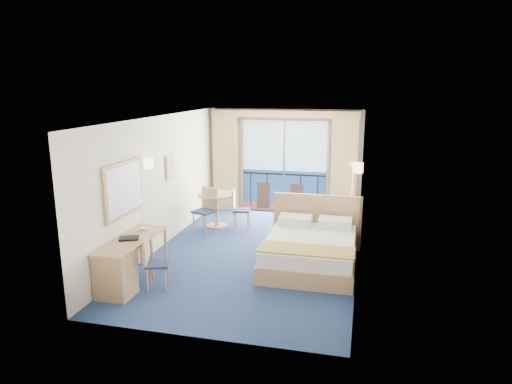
# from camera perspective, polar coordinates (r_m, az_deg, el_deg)

# --- Properties ---
(floor) EXTENTS (6.50, 6.50, 0.00)m
(floor) POSITION_cam_1_polar(r_m,az_deg,el_deg) (9.27, -0.09, -7.60)
(floor) COLOR navy
(floor) RESTS_ON ground
(room_walls) EXTENTS (4.04, 6.54, 2.72)m
(room_walls) POSITION_cam_1_polar(r_m,az_deg,el_deg) (8.80, -0.10, 3.28)
(room_walls) COLOR silver
(room_walls) RESTS_ON ground
(balcony_door) EXTENTS (2.36, 0.03, 2.52)m
(balcony_door) POSITION_cam_1_polar(r_m,az_deg,el_deg) (12.01, 3.49, 2.89)
(balcony_door) COLOR navy
(balcony_door) RESTS_ON room_walls
(curtain_left) EXTENTS (0.65, 0.22, 2.55)m
(curtain_left) POSITION_cam_1_polar(r_m,az_deg,el_deg) (12.21, -3.79, 3.69)
(curtain_left) COLOR tan
(curtain_left) RESTS_ON room_walls
(curtain_right) EXTENTS (0.65, 0.22, 2.55)m
(curtain_right) POSITION_cam_1_polar(r_m,az_deg,el_deg) (11.68, 10.92, 3.03)
(curtain_right) COLOR tan
(curtain_right) RESTS_ON room_walls
(pelmet) EXTENTS (3.80, 0.25, 0.18)m
(pelmet) POSITION_cam_1_polar(r_m,az_deg,el_deg) (11.72, 3.52, 9.72)
(pelmet) COLOR tan
(pelmet) RESTS_ON room_walls
(mirror) EXTENTS (0.05, 1.25, 0.95)m
(mirror) POSITION_cam_1_polar(r_m,az_deg,el_deg) (8.19, -16.19, 0.36)
(mirror) COLOR tan
(mirror) RESTS_ON room_walls
(wall_print) EXTENTS (0.04, 0.42, 0.52)m
(wall_print) POSITION_cam_1_polar(r_m,az_deg,el_deg) (9.88, -10.67, 3.12)
(wall_print) COLOR tan
(wall_print) RESTS_ON room_walls
(sconce_left) EXTENTS (0.18, 0.18, 0.18)m
(sconce_left) POSITION_cam_1_polar(r_m,az_deg,el_deg) (8.89, -13.30, 3.50)
(sconce_left) COLOR beige
(sconce_left) RESTS_ON room_walls
(sconce_right) EXTENTS (0.18, 0.18, 0.18)m
(sconce_right) POSITION_cam_1_polar(r_m,az_deg,el_deg) (8.40, 12.65, 2.97)
(sconce_right) COLOR beige
(sconce_right) RESTS_ON room_walls
(bed) EXTENTS (1.80, 2.14, 1.13)m
(bed) POSITION_cam_1_polar(r_m,az_deg,el_deg) (8.62, 6.85, -7.12)
(bed) COLOR tan
(bed) RESTS_ON ground
(nightstand) EXTENTS (0.45, 0.43, 0.59)m
(nightstand) POSITION_cam_1_polar(r_m,az_deg,el_deg) (9.83, 11.25, -4.84)
(nightstand) COLOR tan
(nightstand) RESTS_ON ground
(phone) EXTENTS (0.20, 0.19, 0.07)m
(phone) POSITION_cam_1_polar(r_m,az_deg,el_deg) (9.71, 11.14, -3.01)
(phone) COLOR white
(phone) RESTS_ON nightstand
(armchair) EXTENTS (1.10, 1.10, 0.72)m
(armchair) POSITION_cam_1_polar(r_m,az_deg,el_deg) (10.23, 9.91, -3.65)
(armchair) COLOR #4C535C
(armchair) RESTS_ON ground
(floor_lamp) EXTENTS (0.21, 0.21, 1.55)m
(floor_lamp) POSITION_cam_1_polar(r_m,az_deg,el_deg) (10.78, 12.00, 1.61)
(floor_lamp) COLOR silver
(floor_lamp) RESTS_ON ground
(desk) EXTENTS (0.57, 1.65, 0.77)m
(desk) POSITION_cam_1_polar(r_m,az_deg,el_deg) (7.75, -16.74, -9.11)
(desk) COLOR tan
(desk) RESTS_ON ground
(desk_chair) EXTENTS (0.47, 0.47, 0.86)m
(desk_chair) POSITION_cam_1_polar(r_m,az_deg,el_deg) (7.79, -12.84, -8.30)
(desk_chair) COLOR #1F2949
(desk_chair) RESTS_ON ground
(folder) EXTENTS (0.39, 0.35, 0.03)m
(folder) POSITION_cam_1_polar(r_m,az_deg,el_deg) (7.99, -15.59, -5.59)
(folder) COLOR black
(folder) RESTS_ON desk
(desk_lamp) EXTENTS (0.13, 0.13, 0.50)m
(desk_lamp) POSITION_cam_1_polar(r_m,az_deg,el_deg) (8.30, -14.09, -2.17)
(desk_lamp) COLOR silver
(desk_lamp) RESTS_ON desk
(round_table) EXTENTS (0.89, 0.89, 0.80)m
(round_table) POSITION_cam_1_polar(r_m,az_deg,el_deg) (10.81, -4.95, -1.21)
(round_table) COLOR tan
(round_table) RESTS_ON ground
(table_chair_a) EXTENTS (0.46, 0.45, 0.91)m
(table_chair_a) POSITION_cam_1_polar(r_m,az_deg,el_deg) (10.69, -2.24, -1.86)
(table_chair_a) COLOR #1F2949
(table_chair_a) RESTS_ON ground
(table_chair_b) EXTENTS (0.56, 0.57, 1.02)m
(table_chair_b) POSITION_cam_1_polar(r_m,az_deg,el_deg) (10.49, -6.17, -1.88)
(table_chair_b) COLOR #1F2949
(table_chair_b) RESTS_ON ground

